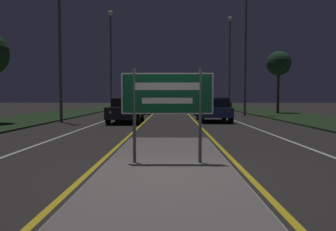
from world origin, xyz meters
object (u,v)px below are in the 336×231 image
at_px(streetlight_left_far, 111,45).
at_px(car_approaching_0, 126,110).
at_px(streetlight_right_far, 230,55).
at_px(streetlight_left_near, 59,22).
at_px(highway_sign, 167,97).
at_px(car_receding_1, 205,106).
at_px(car_approaching_2, 128,103).
at_px(car_receding_3, 189,102).
at_px(car_approaching_1, 140,105).
at_px(streetlight_right_near, 246,20).
at_px(car_receding_0, 214,109).
at_px(car_receding_2, 220,104).

xyz_separation_m(streetlight_left_far, car_approaching_0, (3.96, -16.52, -6.49)).
height_order(streetlight_left_far, streetlight_right_far, streetlight_left_far).
bearing_deg(car_approaching_0, streetlight_left_near, -178.28).
relative_size(highway_sign, car_receding_1, 0.48).
bearing_deg(car_approaching_2, streetlight_right_far, -31.98).
xyz_separation_m(streetlight_left_near, car_receding_3, (9.32, 29.33, -5.21)).
relative_size(car_approaching_0, car_approaching_1, 1.08).
bearing_deg(streetlight_left_near, highway_sign, -62.40).
xyz_separation_m(highway_sign, streetlight_right_near, (6.10, 19.77, 6.24)).
distance_m(highway_sign, car_receding_0, 13.55).
relative_size(streetlight_right_far, car_approaching_2, 2.26).
height_order(highway_sign, streetlight_right_far, streetlight_right_far).
bearing_deg(car_receding_0, car_receding_2, 80.14).
distance_m(streetlight_right_near, car_receding_2, 12.54).
height_order(car_approaching_1, car_approaching_2, car_approaching_2).
distance_m(highway_sign, streetlight_right_near, 21.61).
bearing_deg(streetlight_right_far, car_approaching_1, -149.51).
distance_m(streetlight_left_far, car_receding_0, 19.62).
relative_size(car_receding_3, car_approaching_2, 1.07).
bearing_deg(car_receding_3, streetlight_right_far, -74.82).
height_order(highway_sign, car_receding_3, highway_sign).
bearing_deg(streetlight_left_near, car_approaching_2, 87.57).
xyz_separation_m(streetlight_right_far, car_approaching_2, (-11.96, 7.47, -5.31)).
bearing_deg(car_approaching_2, car_receding_2, -27.30).
xyz_separation_m(car_receding_1, car_receding_3, (-0.18, 21.36, 0.04)).
bearing_deg(car_receding_2, streetlight_left_far, -175.67).
relative_size(highway_sign, car_approaching_0, 0.43).
xyz_separation_m(streetlight_left_near, streetlight_right_far, (12.96, 15.91, 0.08)).
xyz_separation_m(car_receding_1, car_approaching_2, (-8.50, 15.41, 0.02)).
relative_size(streetlight_right_far, car_receding_0, 2.46).
relative_size(car_receding_1, car_approaching_2, 0.94).
bearing_deg(car_receding_1, streetlight_left_far, 137.67).
height_order(streetlight_right_near, car_receding_1, streetlight_right_near).
xyz_separation_m(highway_sign, car_approaching_0, (-2.65, 12.73, -0.76)).
relative_size(car_receding_0, car_approaching_1, 0.93).
distance_m(streetlight_right_near, car_approaching_2, 21.18).
height_order(streetlight_left_near, car_receding_3, streetlight_left_near).
bearing_deg(car_approaching_0, streetlight_right_far, 60.27).
distance_m(car_receding_2, car_approaching_0, 19.32).
bearing_deg(car_receding_1, car_approaching_1, 156.10).
bearing_deg(streetlight_right_near, car_approaching_1, 159.45).
xyz_separation_m(car_receding_0, car_receding_1, (0.18, 7.32, 0.01)).
bearing_deg(car_approaching_0, car_approaching_2, 97.23).
height_order(streetlight_right_far, car_receding_0, streetlight_right_far).
bearing_deg(streetlight_right_near, car_receding_1, 165.81).
xyz_separation_m(streetlight_right_far, car_approaching_1, (-9.18, -5.41, -5.31)).
distance_m(streetlight_left_near, car_approaching_1, 12.33).
xyz_separation_m(car_receding_2, car_receding_3, (-2.94, 11.76, 0.03)).
relative_size(car_receding_2, car_approaching_0, 0.99).
relative_size(streetlight_left_far, car_receding_2, 2.30).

